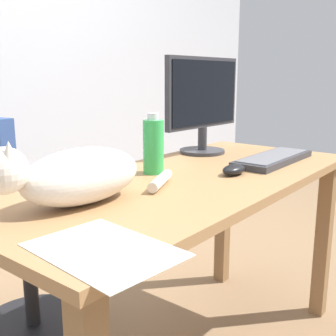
{
  "coord_description": "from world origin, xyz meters",
  "views": [
    {
      "loc": [
        -1.12,
        -0.8,
        1.08
      ],
      "look_at": [
        -0.15,
        -0.03,
        0.81
      ],
      "focal_mm": 44.41,
      "sensor_mm": 36.0,
      "label": 1
    }
  ],
  "objects_px": {
    "monitor": "(203,102)",
    "cat": "(75,175)",
    "computer_mouse": "(234,170)",
    "keyboard": "(273,159)",
    "water_bottle": "(153,146)",
    "office_chair": "(17,246)"
  },
  "relations": [
    {
      "from": "computer_mouse",
      "to": "water_bottle",
      "type": "height_order",
      "value": "water_bottle"
    },
    {
      "from": "water_bottle",
      "to": "keyboard",
      "type": "bearing_deg",
      "value": -29.08
    },
    {
      "from": "monitor",
      "to": "computer_mouse",
      "type": "relative_size",
      "value": 4.37
    },
    {
      "from": "monitor",
      "to": "cat",
      "type": "height_order",
      "value": "monitor"
    },
    {
      "from": "monitor",
      "to": "computer_mouse",
      "type": "distance_m",
      "value": 0.47
    },
    {
      "from": "keyboard",
      "to": "computer_mouse",
      "type": "height_order",
      "value": "computer_mouse"
    },
    {
      "from": "cat",
      "to": "computer_mouse",
      "type": "xyz_separation_m",
      "value": [
        0.56,
        -0.15,
        -0.06
      ]
    },
    {
      "from": "water_bottle",
      "to": "office_chair",
      "type": "bearing_deg",
      "value": 114.97
    },
    {
      "from": "keyboard",
      "to": "computer_mouse",
      "type": "relative_size",
      "value": 4.0
    },
    {
      "from": "cat",
      "to": "keyboard",
      "type": "bearing_deg",
      "value": -11.18
    },
    {
      "from": "office_chair",
      "to": "monitor",
      "type": "distance_m",
      "value": 0.98
    },
    {
      "from": "computer_mouse",
      "to": "cat",
      "type": "bearing_deg",
      "value": 164.64
    },
    {
      "from": "office_chair",
      "to": "keyboard",
      "type": "bearing_deg",
      "value": -48.14
    },
    {
      "from": "office_chair",
      "to": "water_bottle",
      "type": "relative_size",
      "value": 4.46
    },
    {
      "from": "keyboard",
      "to": "cat",
      "type": "height_order",
      "value": "cat"
    },
    {
      "from": "keyboard",
      "to": "water_bottle",
      "type": "distance_m",
      "value": 0.52
    },
    {
      "from": "office_chair",
      "to": "cat",
      "type": "relative_size",
      "value": 1.54
    },
    {
      "from": "keyboard",
      "to": "water_bottle",
      "type": "relative_size",
      "value": 2.08
    },
    {
      "from": "cat",
      "to": "water_bottle",
      "type": "distance_m",
      "value": 0.42
    },
    {
      "from": "office_chair",
      "to": "monitor",
      "type": "height_order",
      "value": "monitor"
    },
    {
      "from": "monitor",
      "to": "cat",
      "type": "distance_m",
      "value": 0.87
    },
    {
      "from": "computer_mouse",
      "to": "water_bottle",
      "type": "xyz_separation_m",
      "value": [
        -0.16,
        0.23,
        0.08
      ]
    }
  ]
}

